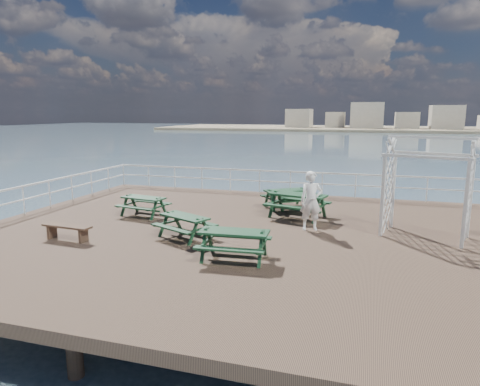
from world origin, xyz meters
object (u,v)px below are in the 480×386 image
at_px(picnic_table_c, 286,195).
at_px(person, 311,201).
at_px(picnic_table_b, 298,200).
at_px(picnic_table_a, 143,202).
at_px(trellis_arbor, 427,193).
at_px(picnic_table_e, 234,239).
at_px(picnic_table_d, 185,222).
at_px(flat_bench_near, 67,229).

distance_m(picnic_table_c, person, 3.31).
height_order(picnic_table_b, person, person).
bearing_deg(person, picnic_table_a, 160.44).
relative_size(picnic_table_a, trellis_arbor, 0.59).
bearing_deg(picnic_table_a, trellis_arbor, 9.30).
height_order(picnic_table_e, trellis_arbor, trellis_arbor).
xyz_separation_m(picnic_table_d, person, (3.54, 2.03, 0.46)).
xyz_separation_m(picnic_table_a, picnic_table_b, (5.49, 1.40, 0.13)).
bearing_deg(picnic_table_a, picnic_table_c, 39.38).
height_order(flat_bench_near, person, person).
bearing_deg(trellis_arbor, picnic_table_c, 166.91).
xyz_separation_m(picnic_table_d, picnic_table_e, (2.02, -1.40, 0.05)).
height_order(picnic_table_a, trellis_arbor, trellis_arbor).
height_order(picnic_table_d, picnic_table_e, picnic_table_e).
bearing_deg(picnic_table_b, person, -52.83).
distance_m(picnic_table_e, person, 3.77).
xyz_separation_m(picnic_table_b, person, (0.68, -1.55, 0.33)).
xyz_separation_m(picnic_table_e, person, (1.51, 3.43, 0.41)).
xyz_separation_m(picnic_table_d, trellis_arbor, (6.98, 2.25, 0.86)).
relative_size(flat_bench_near, person, 0.84).
xyz_separation_m(picnic_table_d, flat_bench_near, (-3.28, -1.23, -0.16)).
bearing_deg(flat_bench_near, picnic_table_a, 83.48).
relative_size(picnic_table_b, picnic_table_e, 1.25).
bearing_deg(flat_bench_near, person, 29.71).
relative_size(picnic_table_b, picnic_table_c, 1.07).
height_order(picnic_table_a, picnic_table_c, picnic_table_c).
distance_m(picnic_table_e, trellis_arbor, 6.20).
height_order(picnic_table_e, flat_bench_near, picnic_table_e).
xyz_separation_m(picnic_table_b, picnic_table_d, (-2.85, -3.59, -0.13)).
bearing_deg(trellis_arbor, picnic_table_d, -145.41).
bearing_deg(picnic_table_b, picnic_table_d, -115.07).
height_order(picnic_table_b, picnic_table_e, picnic_table_b).
distance_m(picnic_table_b, person, 1.73).
bearing_deg(picnic_table_a, flat_bench_near, -91.73).
height_order(picnic_table_a, picnic_table_b, picnic_table_b).
relative_size(picnic_table_b, picnic_table_d, 1.17).
xyz_separation_m(picnic_table_b, picnic_table_e, (-0.83, -4.98, -0.08)).
relative_size(picnic_table_d, flat_bench_near, 1.24).
bearing_deg(picnic_table_e, picnic_table_b, 76.21).
distance_m(picnic_table_e, flat_bench_near, 5.31).
relative_size(picnic_table_d, picnic_table_e, 1.07).
bearing_deg(picnic_table_d, picnic_table_e, -10.47).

